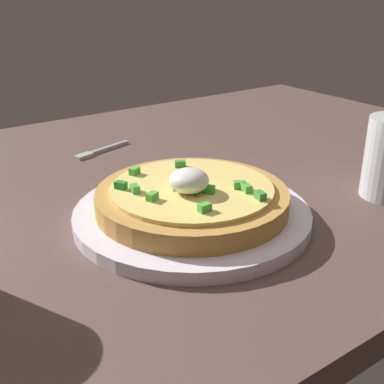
% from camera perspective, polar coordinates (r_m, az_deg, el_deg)
% --- Properties ---
extents(dining_table, '(1.21, 0.74, 0.03)m').
position_cam_1_polar(dining_table, '(0.68, -4.19, 0.16)').
color(dining_table, brown).
rests_on(dining_table, ground).
extents(plate, '(0.26, 0.26, 0.01)m').
position_cam_1_polar(plate, '(0.56, -0.00, -2.57)').
color(plate, white).
rests_on(plate, dining_table).
extents(pizza, '(0.21, 0.21, 0.05)m').
position_cam_1_polar(pizza, '(0.55, -0.02, -0.60)').
color(pizza, '#C38B41').
rests_on(pizza, plate).
extents(fork, '(0.10, 0.04, 0.01)m').
position_cam_1_polar(fork, '(0.79, -10.70, 4.61)').
color(fork, '#B7B7BC').
rests_on(fork, dining_table).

